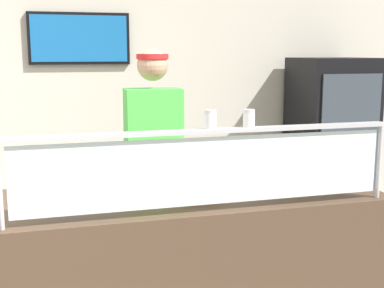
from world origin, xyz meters
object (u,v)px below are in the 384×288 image
at_px(pizza_tray, 192,191).
at_px(drink_fridge, 330,146).
at_px(worker_figure, 155,160).
at_px(pepper_flake_shaker, 249,120).
at_px(pizza_server, 200,187).
at_px(parmesan_shaker, 210,121).

height_order(pizza_tray, drink_fridge, drink_fridge).
bearing_deg(drink_fridge, pizza_tray, -138.56).
height_order(worker_figure, drink_fridge, worker_figure).
relative_size(pizza_tray, worker_figure, 0.25).
bearing_deg(pepper_flake_shaker, pizza_server, 115.05).
height_order(pepper_flake_shaker, drink_fridge, drink_fridge).
distance_m(parmesan_shaker, worker_figure, 1.12).
bearing_deg(worker_figure, pepper_flake_shaker, -75.28).
xyz_separation_m(pizza_tray, pizza_server, (0.05, -0.02, 0.02)).
xyz_separation_m(pizza_tray, parmesan_shaker, (-0.00, -0.35, 0.45)).
distance_m(worker_figure, drink_fridge, 2.13).
bearing_deg(pepper_flake_shaker, pizza_tray, 119.92).
bearing_deg(pizza_tray, worker_figure, 95.98).
bearing_deg(pizza_tray, pizza_server, -23.01).
distance_m(pizza_server, drink_fridge, 2.43).
distance_m(pepper_flake_shaker, worker_figure, 1.15).
relative_size(pizza_server, drink_fridge, 0.17).
relative_size(pizza_server, worker_figure, 0.16).
bearing_deg(parmesan_shaker, pizza_tray, 89.71).
bearing_deg(pizza_tray, parmesan_shaker, -90.29).
height_order(pizza_tray, pepper_flake_shaker, pepper_flake_shaker).
xyz_separation_m(pizza_server, drink_fridge, (1.79, 1.64, -0.14)).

